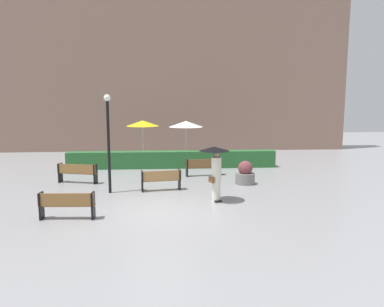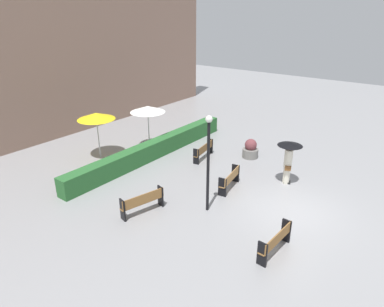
{
  "view_description": "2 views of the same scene",
  "coord_description": "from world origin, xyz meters",
  "px_view_note": "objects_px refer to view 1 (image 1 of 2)",
  "views": [
    {
      "loc": [
        0.29,
        -12.54,
        3.88
      ],
      "look_at": [
        1.49,
        4.83,
        1.34
      ],
      "focal_mm": 34.85,
      "sensor_mm": 36.0,
      "label": 1
    },
    {
      "loc": [
        -12.31,
        -4.12,
        7.74
      ],
      "look_at": [
        -0.54,
        4.82,
        1.52
      ],
      "focal_mm": 32.33,
      "sensor_mm": 36.0,
      "label": 2
    }
  ],
  "objects_px": {
    "patio_umbrella_white": "(186,124)",
    "lamp_post": "(108,134)",
    "planter_pot": "(245,174)",
    "bench_mid_center": "(161,179)",
    "bench_back_row": "(204,166)",
    "pedestrian_with_umbrella": "(215,164)",
    "bench_near_left": "(67,203)",
    "patio_umbrella_yellow": "(143,123)",
    "bench_far_left": "(77,172)"
  },
  "relations": [
    {
      "from": "bench_mid_center",
      "to": "lamp_post",
      "type": "height_order",
      "value": "lamp_post"
    },
    {
      "from": "bench_far_left",
      "to": "patio_umbrella_white",
      "type": "bearing_deg",
      "value": 41.64
    },
    {
      "from": "pedestrian_with_umbrella",
      "to": "planter_pot",
      "type": "distance_m",
      "value": 3.53
    },
    {
      "from": "bench_back_row",
      "to": "pedestrian_with_umbrella",
      "type": "distance_m",
      "value": 4.94
    },
    {
      "from": "pedestrian_with_umbrella",
      "to": "patio_umbrella_white",
      "type": "distance_m",
      "value": 8.41
    },
    {
      "from": "pedestrian_with_umbrella",
      "to": "lamp_post",
      "type": "distance_m",
      "value": 4.63
    },
    {
      "from": "bench_back_row",
      "to": "patio_umbrella_yellow",
      "type": "bearing_deg",
      "value": 125.02
    },
    {
      "from": "bench_near_left",
      "to": "bench_back_row",
      "type": "relative_size",
      "value": 0.96
    },
    {
      "from": "bench_near_left",
      "to": "planter_pot",
      "type": "relative_size",
      "value": 1.68
    },
    {
      "from": "bench_mid_center",
      "to": "planter_pot",
      "type": "height_order",
      "value": "planter_pot"
    },
    {
      "from": "planter_pot",
      "to": "bench_mid_center",
      "type": "bearing_deg",
      "value": -165.15
    },
    {
      "from": "bench_back_row",
      "to": "patio_umbrella_yellow",
      "type": "relative_size",
      "value": 0.74
    },
    {
      "from": "planter_pot",
      "to": "patio_umbrella_white",
      "type": "distance_m",
      "value": 6.28
    },
    {
      "from": "patio_umbrella_yellow",
      "to": "bench_back_row",
      "type": "bearing_deg",
      "value": -54.98
    },
    {
      "from": "bench_mid_center",
      "to": "patio_umbrella_white",
      "type": "bearing_deg",
      "value": 77.7
    },
    {
      "from": "bench_near_left",
      "to": "patio_umbrella_yellow",
      "type": "distance_m",
      "value": 11.7
    },
    {
      "from": "lamp_post",
      "to": "patio_umbrella_yellow",
      "type": "bearing_deg",
      "value": 83.5
    },
    {
      "from": "bench_far_left",
      "to": "pedestrian_with_umbrella",
      "type": "relative_size",
      "value": 0.9
    },
    {
      "from": "bench_far_left",
      "to": "patio_umbrella_white",
      "type": "distance_m",
      "value": 7.37
    },
    {
      "from": "bench_near_left",
      "to": "planter_pot",
      "type": "bearing_deg",
      "value": 34.2
    },
    {
      "from": "patio_umbrella_white",
      "to": "lamp_post",
      "type": "bearing_deg",
      "value": -117.9
    },
    {
      "from": "bench_near_left",
      "to": "bench_back_row",
      "type": "bearing_deg",
      "value": 52.21
    },
    {
      "from": "bench_near_left",
      "to": "bench_back_row",
      "type": "height_order",
      "value": "bench_near_left"
    },
    {
      "from": "planter_pot",
      "to": "patio_umbrella_yellow",
      "type": "relative_size",
      "value": 0.42
    },
    {
      "from": "pedestrian_with_umbrella",
      "to": "planter_pot",
      "type": "bearing_deg",
      "value": 58.33
    },
    {
      "from": "bench_mid_center",
      "to": "pedestrian_with_umbrella",
      "type": "bearing_deg",
      "value": -41.88
    },
    {
      "from": "bench_back_row",
      "to": "patio_umbrella_yellow",
      "type": "xyz_separation_m",
      "value": [
        -3.35,
        4.78,
        1.87
      ]
    },
    {
      "from": "planter_pot",
      "to": "patio_umbrella_yellow",
      "type": "bearing_deg",
      "value": 126.94
    },
    {
      "from": "patio_umbrella_yellow",
      "to": "patio_umbrella_white",
      "type": "distance_m",
      "value": 2.93
    },
    {
      "from": "pedestrian_with_umbrella",
      "to": "bench_back_row",
      "type": "bearing_deg",
      "value": 89.33
    },
    {
      "from": "bench_far_left",
      "to": "pedestrian_with_umbrella",
      "type": "distance_m",
      "value": 7.05
    },
    {
      "from": "patio_umbrella_white",
      "to": "bench_back_row",
      "type": "bearing_deg",
      "value": -78.27
    },
    {
      "from": "patio_umbrella_yellow",
      "to": "patio_umbrella_white",
      "type": "xyz_separation_m",
      "value": [
        2.63,
        -1.3,
        0.03
      ]
    },
    {
      "from": "bench_near_left",
      "to": "patio_umbrella_yellow",
      "type": "height_order",
      "value": "patio_umbrella_yellow"
    },
    {
      "from": "bench_far_left",
      "to": "lamp_post",
      "type": "bearing_deg",
      "value": -47.46
    },
    {
      "from": "bench_near_left",
      "to": "patio_umbrella_yellow",
      "type": "xyz_separation_m",
      "value": [
        1.79,
        11.41,
        1.86
      ]
    },
    {
      "from": "bench_back_row",
      "to": "bench_mid_center",
      "type": "bearing_deg",
      "value": -125.54
    },
    {
      "from": "bench_back_row",
      "to": "pedestrian_with_umbrella",
      "type": "xyz_separation_m",
      "value": [
        -0.06,
        -4.85,
        0.94
      ]
    },
    {
      "from": "pedestrian_with_umbrella",
      "to": "patio_umbrella_white",
      "type": "height_order",
      "value": "patio_umbrella_white"
    },
    {
      "from": "bench_back_row",
      "to": "patio_umbrella_white",
      "type": "xyz_separation_m",
      "value": [
        -0.72,
        3.48,
        1.9
      ]
    },
    {
      "from": "planter_pot",
      "to": "patio_umbrella_white",
      "type": "xyz_separation_m",
      "value": [
        -2.44,
        5.45,
        1.95
      ]
    },
    {
      "from": "bench_mid_center",
      "to": "patio_umbrella_yellow",
      "type": "xyz_separation_m",
      "value": [
        -1.22,
        7.77,
        1.87
      ]
    },
    {
      "from": "lamp_post",
      "to": "bench_far_left",
      "type": "bearing_deg",
      "value": 132.54
    },
    {
      "from": "bench_back_row",
      "to": "pedestrian_with_umbrella",
      "type": "bearing_deg",
      "value": -90.67
    },
    {
      "from": "pedestrian_with_umbrella",
      "to": "planter_pot",
      "type": "height_order",
      "value": "pedestrian_with_umbrella"
    },
    {
      "from": "pedestrian_with_umbrella",
      "to": "bench_near_left",
      "type": "bearing_deg",
      "value": -160.71
    },
    {
      "from": "pedestrian_with_umbrella",
      "to": "patio_umbrella_white",
      "type": "relative_size",
      "value": 0.82
    },
    {
      "from": "bench_near_left",
      "to": "bench_mid_center",
      "type": "distance_m",
      "value": 4.72
    },
    {
      "from": "bench_mid_center",
      "to": "patio_umbrella_yellow",
      "type": "bearing_deg",
      "value": 98.91
    },
    {
      "from": "bench_back_row",
      "to": "planter_pot",
      "type": "xyz_separation_m",
      "value": [
        1.72,
        -1.96,
        -0.06
      ]
    }
  ]
}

